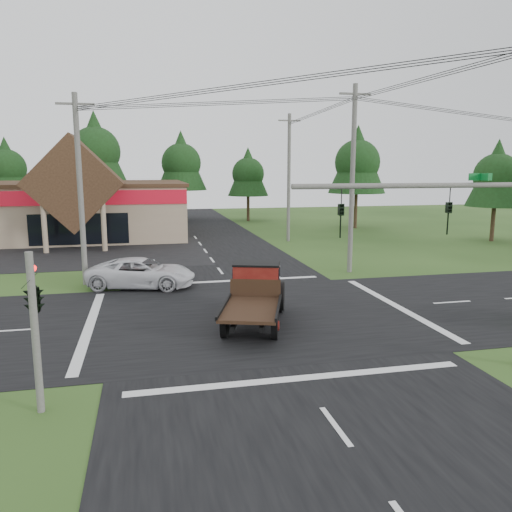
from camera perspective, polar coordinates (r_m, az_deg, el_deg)
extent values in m
plane|color=#284619|center=(22.50, -0.34, -6.82)|extent=(120.00, 120.00, 0.00)
cube|color=black|center=(22.50, -0.34, -6.79)|extent=(12.00, 120.00, 0.02)
cube|color=black|center=(22.50, -0.34, -6.79)|extent=(120.00, 12.00, 0.02)
cube|color=black|center=(41.67, -25.46, 0.05)|extent=(28.00, 14.00, 0.02)
cube|color=#9F856B|center=(52.48, -25.17, 4.67)|extent=(30.00, 15.00, 5.00)
cube|color=#372316|center=(52.35, -25.38, 7.45)|extent=(30.40, 15.40, 0.30)
cube|color=#372316|center=(42.92, -20.01, 7.79)|extent=(7.78, 4.00, 7.78)
cylinder|color=#9F856B|center=(41.81, -23.02, 3.01)|extent=(0.40, 0.40, 4.00)
cylinder|color=#9F856B|center=(41.23, -17.00, 3.28)|extent=(0.40, 0.40, 4.00)
cube|color=black|center=(44.16, -19.55, 2.91)|extent=(8.00, 0.08, 2.60)
cylinder|color=#595651|center=(15.76, 18.31, 7.65)|extent=(8.00, 0.16, 0.16)
imported|color=black|center=(16.36, 21.14, 4.04)|extent=(0.16, 0.20, 1.00)
imported|color=black|center=(14.72, 9.67, 3.97)|extent=(0.16, 0.20, 1.00)
cube|color=#0C6626|center=(16.86, 24.27, 8.25)|extent=(0.80, 0.04, 0.22)
cylinder|color=#595651|center=(14.53, -23.92, -8.14)|extent=(0.20, 0.20, 4.40)
imported|color=black|center=(14.35, -24.19, -2.18)|extent=(0.53, 2.48, 1.00)
sphere|color=#FF0C0C|center=(14.46, -24.13, -1.28)|extent=(0.18, 0.18, 0.18)
cylinder|color=#595651|center=(29.29, -19.44, 6.97)|extent=(0.30, 0.30, 10.50)
cube|color=#595651|center=(29.46, -19.98, 16.03)|extent=(2.00, 0.12, 0.12)
cylinder|color=#595651|center=(31.65, 10.95, 8.45)|extent=(0.30, 0.30, 11.50)
cube|color=#595651|center=(31.95, 11.27, 17.71)|extent=(2.00, 0.12, 0.12)
cylinder|color=#595651|center=(44.85, 3.77, 8.82)|extent=(0.30, 0.30, 11.20)
cube|color=#595651|center=(45.03, 3.85, 15.19)|extent=(2.00, 0.12, 0.12)
cylinder|color=#332316|center=(65.10, -26.31, 4.78)|extent=(0.36, 0.36, 3.50)
cone|color=black|center=(64.92, -26.65, 9.21)|extent=(5.60, 5.60, 6.60)
sphere|color=black|center=(64.92, -26.63, 8.95)|extent=(4.40, 4.40, 4.40)
cylinder|color=#332316|center=(62.44, -17.58, 5.65)|extent=(0.36, 0.36, 4.55)
cone|color=black|center=(62.34, -17.91, 11.67)|extent=(7.28, 7.28, 8.58)
sphere|color=black|center=(62.33, -17.89, 11.31)|extent=(5.72, 5.72, 5.72)
cylinder|color=#332316|center=(63.38, -8.41, 5.74)|extent=(0.36, 0.36, 3.85)
cone|color=black|center=(63.22, -8.54, 10.77)|extent=(6.16, 6.16, 7.26)
sphere|color=black|center=(63.22, -8.53, 10.47)|extent=(4.84, 4.84, 4.84)
cylinder|color=#332316|center=(62.52, -0.90, 5.47)|extent=(0.36, 0.36, 3.15)
cone|color=black|center=(62.33, -0.91, 9.64)|extent=(5.04, 5.04, 5.94)
sphere|color=black|center=(62.33, -0.91, 9.39)|extent=(3.96, 3.96, 3.96)
cylinder|color=#332316|center=(55.99, 11.32, 5.11)|extent=(0.36, 0.36, 3.85)
cone|color=black|center=(55.81, 11.52, 10.80)|extent=(6.16, 6.16, 7.26)
sphere|color=black|center=(55.81, 11.51, 10.46)|extent=(4.84, 4.84, 4.84)
cylinder|color=#332316|center=(49.82, 25.43, 3.35)|extent=(0.36, 0.36, 3.15)
cone|color=black|center=(49.57, 25.83, 8.57)|extent=(5.04, 5.04, 5.94)
sphere|color=black|center=(49.58, 25.80, 8.25)|extent=(3.96, 3.96, 3.96)
imported|color=silver|center=(28.27, -12.93, -1.89)|extent=(6.32, 4.04, 1.62)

